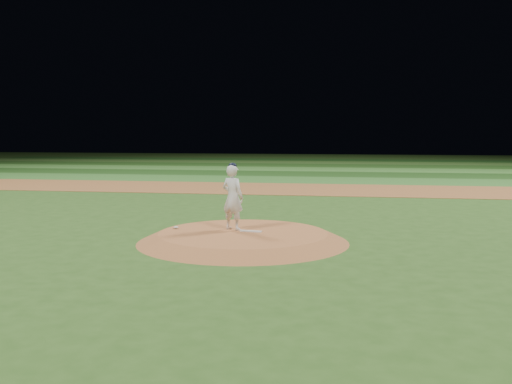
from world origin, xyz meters
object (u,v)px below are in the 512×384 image
Objects in this scene: pitching_rubber at (251,231)px; pitcher_on_mound at (233,197)px; rosin_bag at (176,227)px; pitchers_mound at (243,237)px.

pitcher_on_mound is (-0.54, 0.22, 0.87)m from pitching_rubber.
pitcher_on_mound reaches higher than pitching_rubber.
pitcher_on_mound is (1.55, 0.12, 0.85)m from rosin_bag.
pitching_rubber is at bearing -22.74° from pitcher_on_mound.
rosin_bag is at bearing 173.24° from pitchers_mound.
pitchers_mound is 1.12m from pitcher_on_mound.
pitching_rubber is at bearing 32.39° from pitchers_mound.
pitching_rubber is (0.19, 0.12, 0.14)m from pitchers_mound.
rosin_bag is at bearing -175.54° from pitcher_on_mound.
pitching_rubber is 1.04m from pitcher_on_mound.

